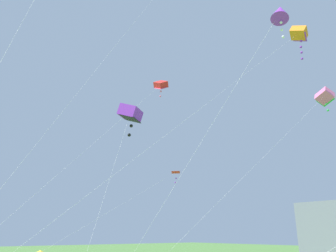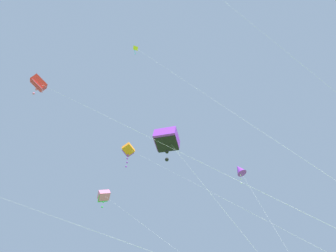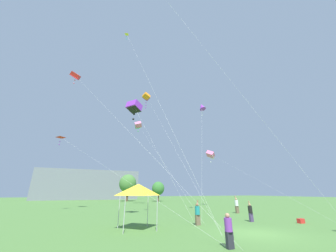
{
  "view_description": "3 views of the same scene",
  "coord_description": "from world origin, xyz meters",
  "px_view_note": "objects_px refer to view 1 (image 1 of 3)",
  "views": [
    {
      "loc": [
        11.69,
        -1.95,
        3.91
      ],
      "look_at": [
        -5.69,
        11.87,
        11.24
      ],
      "focal_mm": 35.0,
      "sensor_mm": 36.0,
      "label": 1
    },
    {
      "loc": [
        -14.8,
        -1.09,
        1.52
      ],
      "look_at": [
        -5.93,
        9.78,
        13.64
      ],
      "focal_mm": 28.0,
      "sensor_mm": 36.0,
      "label": 2
    },
    {
      "loc": [
        -10.42,
        -10.41,
        2.51
      ],
      "look_at": [
        -1.16,
        11.89,
        11.05
      ],
      "focal_mm": 20.0,
      "sensor_mm": 36.0,
      "label": 3
    }
  ],
  "objects_px": {
    "kite_red_box_2": "(161,85)",
    "kite_orange_box_5": "(299,34)",
    "kite_purple_box_8": "(130,114)",
    "kite_purple_diamond_1": "(280,13)",
    "kite_pink_box_7": "(325,96)",
    "kite_red_delta_3": "(175,172)"
  },
  "relations": [
    {
      "from": "kite_red_box_2",
      "to": "kite_orange_box_5",
      "type": "relative_size",
      "value": 0.79
    },
    {
      "from": "kite_orange_box_5",
      "to": "kite_purple_box_8",
      "type": "xyz_separation_m",
      "value": [
        -5.33,
        -14.58,
        -9.72
      ]
    },
    {
      "from": "kite_orange_box_5",
      "to": "kite_purple_diamond_1",
      "type": "bearing_deg",
      "value": -66.55
    },
    {
      "from": "kite_purple_diamond_1",
      "to": "kite_pink_box_7",
      "type": "distance_m",
      "value": 17.63
    },
    {
      "from": "kite_red_box_2",
      "to": "kite_purple_box_8",
      "type": "height_order",
      "value": "kite_red_box_2"
    },
    {
      "from": "kite_red_box_2",
      "to": "kite_red_delta_3",
      "type": "bearing_deg",
      "value": 104.39
    },
    {
      "from": "kite_red_box_2",
      "to": "kite_purple_box_8",
      "type": "relative_size",
      "value": 1.69
    },
    {
      "from": "kite_orange_box_5",
      "to": "kite_purple_box_8",
      "type": "height_order",
      "value": "kite_orange_box_5"
    },
    {
      "from": "kite_pink_box_7",
      "to": "kite_purple_box_8",
      "type": "relative_size",
      "value": 2.0
    },
    {
      "from": "kite_purple_diamond_1",
      "to": "kite_red_delta_3",
      "type": "bearing_deg",
      "value": 155.36
    },
    {
      "from": "kite_red_box_2",
      "to": "kite_orange_box_5",
      "type": "bearing_deg",
      "value": 25.48
    },
    {
      "from": "kite_purple_diamond_1",
      "to": "kite_red_delta_3",
      "type": "relative_size",
      "value": 0.67
    },
    {
      "from": "kite_pink_box_7",
      "to": "kite_orange_box_5",
      "type": "bearing_deg",
      "value": -83.96
    },
    {
      "from": "kite_red_box_2",
      "to": "kite_red_delta_3",
      "type": "distance_m",
      "value": 9.56
    },
    {
      "from": "kite_orange_box_5",
      "to": "kite_purple_box_8",
      "type": "distance_m",
      "value": 18.32
    },
    {
      "from": "kite_purple_diamond_1",
      "to": "kite_red_delta_3",
      "type": "xyz_separation_m",
      "value": [
        -19.0,
        8.72,
        -4.63
      ]
    },
    {
      "from": "kite_orange_box_5",
      "to": "kite_pink_box_7",
      "type": "relative_size",
      "value": 1.07
    },
    {
      "from": "kite_red_delta_3",
      "to": "kite_orange_box_5",
      "type": "relative_size",
      "value": 0.87
    },
    {
      "from": "kite_purple_diamond_1",
      "to": "kite_orange_box_5",
      "type": "bearing_deg",
      "value": 113.45
    },
    {
      "from": "kite_orange_box_5",
      "to": "kite_purple_box_8",
      "type": "bearing_deg",
      "value": -110.06
    },
    {
      "from": "kite_purple_diamond_1",
      "to": "kite_red_box_2",
      "type": "distance_m",
      "value": 19.92
    },
    {
      "from": "kite_orange_box_5",
      "to": "kite_pink_box_7",
      "type": "bearing_deg",
      "value": 96.04
    }
  ]
}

